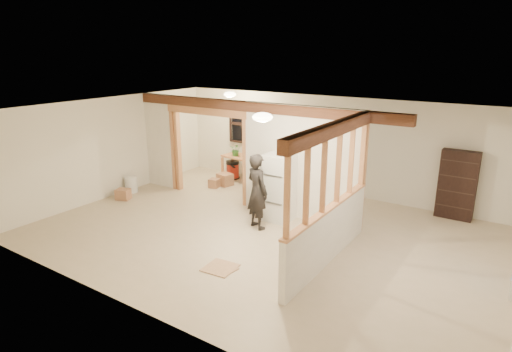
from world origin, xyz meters
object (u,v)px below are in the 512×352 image
Objects in this scene: refrigerator at (279,187)px; woman at (257,191)px; bookshelf at (457,185)px; work_table at (242,169)px; shop_vac at (233,170)px.

refrigerator is 0.66m from woman.
bookshelf is (3.23, 2.21, 0.03)m from refrigerator.
bookshelf is (5.53, 0.32, 0.41)m from work_table.
shop_vac is (-0.38, 0.04, -0.09)m from work_table.
woman is at bearing -45.40° from shop_vac.
woman is at bearing -102.15° from refrigerator.
woman is 1.04× the size of bookshelf.
woman is 3.35m from work_table.
shop_vac is at bearing -23.61° from woman.
woman is 4.41m from bookshelf.
woman is at bearing -139.79° from bookshelf.
woman reaches higher than work_table.
work_table is (-2.30, 1.89, -0.37)m from refrigerator.
refrigerator is 3.91m from bookshelf.
refrigerator is at bearing -35.82° from shop_vac.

